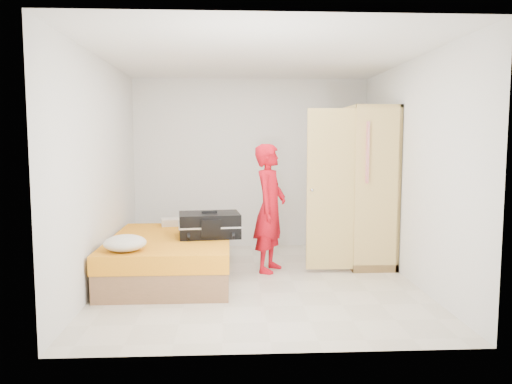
{
  "coord_description": "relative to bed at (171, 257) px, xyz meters",
  "views": [
    {
      "loc": [
        -0.33,
        -5.74,
        1.67
      ],
      "look_at": [
        0.0,
        0.62,
        1.0
      ],
      "focal_mm": 35.0,
      "sensor_mm": 36.0,
      "label": 1
    }
  ],
  "objects": [
    {
      "name": "room",
      "position": [
        1.05,
        -0.23,
        1.05
      ],
      "size": [
        4.0,
        4.02,
        2.6
      ],
      "color": "beige",
      "rests_on": "ground"
    },
    {
      "name": "bed",
      "position": [
        0.0,
        0.0,
        0.0
      ],
      "size": [
        1.42,
        2.02,
        0.5
      ],
      "color": "#8D6140",
      "rests_on": "ground"
    },
    {
      "name": "wardrobe",
      "position": [
        2.5,
        0.63,
        0.75
      ],
      "size": [
        1.17,
        1.2,
        2.1
      ],
      "color": "#E5BB6F",
      "rests_on": "ground"
    },
    {
      "name": "person",
      "position": [
        1.23,
        0.26,
        0.56
      ],
      "size": [
        0.58,
        0.69,
        1.62
      ],
      "primitive_type": "imported",
      "rotation": [
        0.0,
        0.0,
        1.18
      ],
      "color": "red",
      "rests_on": "ground"
    },
    {
      "name": "suitcase",
      "position": [
        0.47,
        0.01,
        0.39
      ],
      "size": [
        0.79,
        0.62,
        0.32
      ],
      "rotation": [
        0.0,
        0.0,
        0.11
      ],
      "color": "black",
      "rests_on": "bed"
    },
    {
      "name": "round_cushion",
      "position": [
        -0.39,
        -0.74,
        0.33
      ],
      "size": [
        0.45,
        0.45,
        0.17
      ],
      "primitive_type": "ellipsoid",
      "color": "beige",
      "rests_on": "bed"
    },
    {
      "name": "pillow",
      "position": [
        0.03,
        0.85,
        0.29
      ],
      "size": [
        0.55,
        0.34,
        0.09
      ],
      "primitive_type": "cube",
      "rotation": [
        0.0,
        0.0,
        0.17
      ],
      "color": "beige",
      "rests_on": "bed"
    }
  ]
}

